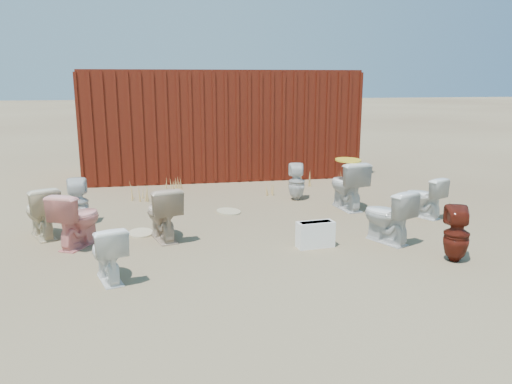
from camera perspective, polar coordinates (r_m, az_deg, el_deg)
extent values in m
plane|color=brown|center=(7.08, 0.91, -5.41)|extent=(100.00, 100.00, 0.00)
cube|color=#520D0D|center=(11.90, -4.16, 7.90)|extent=(6.00, 2.40, 2.40)
imported|color=white|center=(5.82, -16.59, -6.68)|extent=(0.54, 0.72, 0.65)
imported|color=pink|center=(7.11, -19.76, -2.91)|extent=(0.72, 0.85, 0.76)
imported|color=silver|center=(7.08, 14.78, -2.65)|extent=(0.69, 0.84, 0.75)
imported|color=#54180E|center=(6.63, 21.94, -4.50)|extent=(0.40, 0.41, 0.69)
imported|color=white|center=(8.56, 18.66, -0.54)|extent=(0.62, 0.76, 0.67)
imported|color=silver|center=(8.14, -19.71, -1.11)|extent=(0.36, 0.37, 0.72)
imported|color=beige|center=(7.69, -23.34, -2.11)|extent=(0.69, 0.84, 0.74)
imported|color=#C2A98E|center=(7.09, -10.65, -2.38)|extent=(0.61, 0.84, 0.76)
imported|color=silver|center=(8.75, 10.38, 0.80)|extent=(0.57, 0.88, 0.85)
imported|color=silver|center=(9.30, 4.66, 1.16)|extent=(0.35, 0.36, 0.68)
ellipsoid|color=yellow|center=(8.67, 10.50, 3.61)|extent=(0.43, 0.54, 0.02)
cube|color=white|center=(6.76, 6.80, -4.83)|extent=(0.52, 0.25, 0.35)
ellipsoid|color=#BFB58A|center=(8.48, -3.15, -2.24)|extent=(0.54, 0.60, 0.02)
ellipsoid|color=beige|center=(7.51, -13.03, -4.57)|extent=(0.40, 0.50, 0.02)
cone|color=tan|center=(9.51, -13.34, -0.02)|extent=(0.36, 0.36, 0.31)
cone|color=tan|center=(9.72, 1.19, 0.39)|extent=(0.32, 0.32, 0.24)
cone|color=tan|center=(10.28, 10.07, 1.23)|extent=(0.36, 0.36, 0.37)
cone|color=tan|center=(10.30, -9.37, 0.93)|extent=(0.30, 0.30, 0.24)
cone|color=tan|center=(10.56, 5.52, 1.51)|extent=(0.34, 0.34, 0.31)
cone|color=tan|center=(8.61, 21.41, -2.09)|extent=(0.28, 0.28, 0.26)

